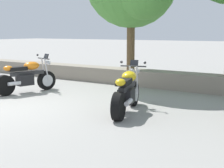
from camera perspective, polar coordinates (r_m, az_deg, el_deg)
name	(u,v)px	position (r m, az deg, el deg)	size (l,w,h in m)	color
ground_plane	(7,108)	(8.21, -18.76, -4.21)	(120.00, 120.00, 0.00)	gray
stone_wall	(110,75)	(11.73, -0.45, 1.68)	(36.00, 0.80, 0.55)	gray
motorcycle_orange_near_left	(27,77)	(10.05, -15.32, 1.22)	(0.83, 2.03, 1.18)	black
motorcycle_yellow_centre	(127,92)	(7.31, 2.82, -1.47)	(0.87, 2.03, 1.18)	black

